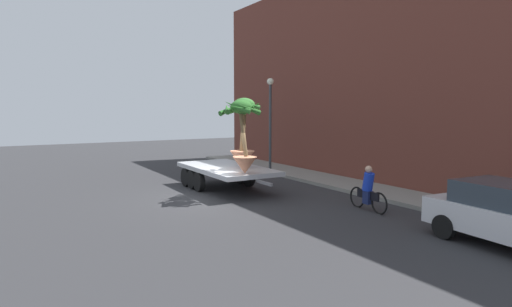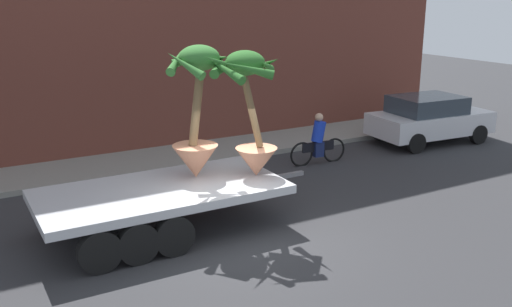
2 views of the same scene
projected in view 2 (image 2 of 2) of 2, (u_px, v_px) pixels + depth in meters
ground_plane at (244, 239)px, 11.56m from camera, size 60.00×60.00×0.00m
sidewalk at (146, 161)px, 16.65m from camera, size 24.00×2.20×0.15m
flatbed_trailer at (151, 199)px, 11.63m from camera, size 6.05×2.57×0.98m
potted_palm_rear at (197, 115)px, 11.97m from camera, size 1.57×1.60×2.84m
potted_palm_middle at (250, 110)px, 11.94m from camera, size 1.58×1.63×2.74m
cyclist at (318, 141)px, 16.48m from camera, size 1.84×0.37×1.54m
parked_car at (429, 118)px, 18.78m from camera, size 4.18×2.16×1.58m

